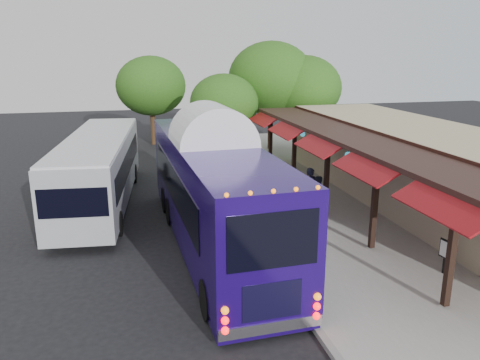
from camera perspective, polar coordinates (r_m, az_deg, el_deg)
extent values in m
plane|color=black|center=(15.89, 3.43, -10.19)|extent=(90.00, 90.00, 0.00)
cube|color=#9E9B93|center=(21.09, 13.33, -3.79)|extent=(10.00, 40.00, 0.15)
cube|color=gray|center=(19.42, 0.12, -5.03)|extent=(0.20, 40.00, 0.16)
cube|color=tan|center=(22.39, 21.63, 1.25)|extent=(5.00, 20.00, 3.60)
cube|color=black|center=(20.75, 16.30, 4.91)|extent=(0.06, 20.00, 0.60)
cube|color=#331E19|center=(20.22, 13.65, 5.12)|extent=(2.60, 20.00, 0.18)
cube|color=black|center=(13.57, 24.39, -7.89)|extent=(0.18, 0.18, 3.16)
cube|color=maroon|center=(12.87, 23.53, -2.64)|extent=(1.00, 3.20, 0.57)
cube|color=black|center=(16.66, 16.08, -2.87)|extent=(0.18, 0.18, 3.16)
cube|color=maroon|center=(16.10, 15.10, 1.56)|extent=(1.00, 3.20, 0.57)
cube|color=black|center=(20.08, 10.52, 0.56)|extent=(0.18, 0.18, 3.16)
cube|color=maroon|center=(19.61, 9.56, 4.29)|extent=(1.00, 3.20, 0.57)
cube|color=black|center=(23.68, 6.61, 2.98)|extent=(0.18, 0.18, 3.16)
cube|color=maroon|center=(23.28, 5.71, 6.16)|extent=(1.00, 3.20, 0.57)
cube|color=black|center=(27.39, 3.74, 4.73)|extent=(0.18, 0.18, 3.16)
cube|color=maroon|center=(27.05, 2.91, 7.50)|extent=(1.00, 3.20, 0.57)
sphere|color=#17677F|center=(14.97, 21.51, -1.09)|extent=(0.26, 0.26, 0.26)
sphere|color=#17677F|center=(19.13, 13.04, 3.01)|extent=(0.26, 0.26, 0.26)
sphere|color=#17677F|center=(23.62, 7.65, 5.57)|extent=(0.26, 0.26, 0.26)
cube|color=#1B0759|center=(16.70, -3.32, -1.02)|extent=(3.17, 12.77, 3.33)
cube|color=#1B0759|center=(17.31, -3.23, -6.82)|extent=(3.11, 12.65, 0.37)
ellipsoid|color=white|center=(16.32, -3.41, 4.53)|extent=(3.16, 12.52, 0.59)
cube|color=black|center=(10.68, 2.87, -7.53)|extent=(2.21, 0.11, 1.37)
cube|color=silver|center=(11.80, 2.62, -17.52)|extent=(2.65, 0.29, 0.30)
sphere|color=#FF0C0C|center=(11.35, -3.12, -17.34)|extent=(0.19, 0.19, 0.19)
sphere|color=#FF0C0C|center=(11.91, 8.33, -15.77)|extent=(0.19, 0.19, 0.19)
cylinder|color=black|center=(12.74, -4.73, -14.32)|extent=(0.36, 1.11, 1.10)
cylinder|color=black|center=(13.27, 6.02, -13.05)|extent=(0.36, 1.11, 1.10)
cylinder|color=black|center=(20.87, -8.58, -2.37)|extent=(0.36, 1.11, 1.10)
cylinder|color=black|center=(21.20, -2.00, -1.92)|extent=(0.36, 1.11, 1.10)
cube|color=#999BA1|center=(22.30, -16.75, 1.44)|extent=(3.73, 12.05, 2.73)
cube|color=black|center=(22.37, -20.11, 1.80)|extent=(1.02, 10.03, 1.03)
cube|color=black|center=(22.21, -13.45, 2.23)|extent=(1.02, 10.03, 1.03)
cube|color=silver|center=(22.02, -17.03, 4.99)|extent=(3.66, 11.81, 0.10)
cylinder|color=black|center=(18.80, -20.64, -5.41)|extent=(0.38, 1.01, 0.99)
cylinder|color=black|center=(18.63, -13.38, -5.00)|extent=(0.38, 1.01, 0.99)
cylinder|color=black|center=(26.13, -18.79, 0.47)|extent=(0.38, 1.01, 0.99)
cylinder|color=black|center=(26.01, -13.59, 0.80)|extent=(0.38, 1.01, 0.99)
imported|color=black|center=(20.40, 8.59, -1.16)|extent=(0.77, 0.57, 1.90)
imported|color=black|center=(20.19, 9.38, -1.77)|extent=(0.85, 0.69, 1.64)
imported|color=black|center=(26.96, 0.81, 3.15)|extent=(1.22, 1.09, 1.98)
imported|color=black|center=(29.15, 0.69, 3.94)|extent=(1.29, 0.87, 1.84)
cube|color=black|center=(16.02, 23.71, -8.57)|extent=(0.07, 0.07, 1.10)
cube|color=black|center=(15.92, 23.81, -7.74)|extent=(0.10, 0.50, 0.60)
cube|color=white|center=(15.90, 23.72, -7.76)|extent=(0.06, 0.42, 0.50)
cylinder|color=#382314|center=(30.25, -1.92, 4.72)|extent=(0.36, 0.36, 2.51)
ellipsoid|color=#265916|center=(29.89, -1.96, 9.35)|extent=(4.34, 4.34, 3.69)
cylinder|color=#382314|center=(33.41, 3.72, 6.51)|extent=(0.36, 0.36, 3.43)
ellipsoid|color=#265916|center=(33.06, 3.82, 12.26)|extent=(5.93, 5.93, 5.04)
cylinder|color=#382314|center=(33.44, 7.58, 6.04)|extent=(0.36, 0.36, 3.01)
ellipsoid|color=#265916|center=(33.09, 7.77, 11.07)|extent=(5.19, 5.19, 4.41)
cylinder|color=#382314|center=(36.27, -10.56, 6.62)|extent=(0.36, 0.36, 2.98)
ellipsoid|color=#265916|center=(35.95, -10.79, 11.22)|extent=(5.15, 5.15, 4.38)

